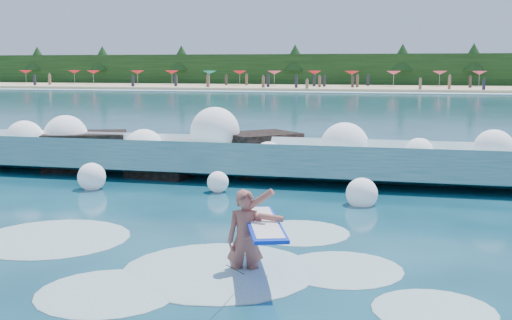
% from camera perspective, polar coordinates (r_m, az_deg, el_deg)
% --- Properties ---
extents(ground, '(200.00, 200.00, 0.00)m').
position_cam_1_polar(ground, '(13.05, -8.60, -6.24)').
color(ground, '#072C3B').
rests_on(ground, ground).
extents(beach, '(140.00, 20.00, 0.40)m').
position_cam_1_polar(beach, '(89.83, 10.94, 6.30)').
color(beach, tan).
rests_on(beach, ground).
extents(wet_band, '(140.00, 5.00, 0.08)m').
position_cam_1_polar(wet_band, '(78.86, 10.49, 5.92)').
color(wet_band, silver).
rests_on(wet_band, ground).
extents(treeline, '(140.00, 4.00, 5.00)m').
position_cam_1_polar(treeline, '(99.77, 11.30, 7.81)').
color(treeline, black).
rests_on(treeline, ground).
extents(breaking_wave, '(17.43, 2.74, 1.50)m').
position_cam_1_polar(breaking_wave, '(19.06, -2.03, 0.10)').
color(breaking_wave, teal).
rests_on(breaking_wave, ground).
extents(rock_cluster, '(8.55, 3.41, 1.46)m').
position_cam_1_polar(rock_cluster, '(20.20, -8.39, 0.31)').
color(rock_cluster, black).
rests_on(rock_cluster, ground).
extents(surfer_with_board, '(1.23, 2.84, 1.62)m').
position_cam_1_polar(surfer_with_board, '(10.19, -0.58, -6.83)').
color(surfer_with_board, '#985347').
rests_on(surfer_with_board, ground).
extents(wave_spray, '(15.01, 4.46, 2.15)m').
position_cam_1_polar(wave_spray, '(19.00, -3.94, 1.39)').
color(wave_spray, white).
rests_on(wave_spray, ground).
extents(surf_foam, '(9.33, 6.09, 0.16)m').
position_cam_1_polar(surf_foam, '(11.13, -6.43, -8.78)').
color(surf_foam, silver).
rests_on(surf_foam, ground).
extents(beach_umbrellas, '(111.64, 5.91, 0.50)m').
position_cam_1_polar(beach_umbrellas, '(92.07, 10.87, 7.62)').
color(beach_umbrellas, red).
rests_on(beach_umbrellas, ground).
extents(beachgoers, '(98.22, 13.55, 1.93)m').
position_cam_1_polar(beachgoers, '(86.45, 12.74, 6.77)').
color(beachgoers, '#3F332D').
rests_on(beachgoers, ground).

